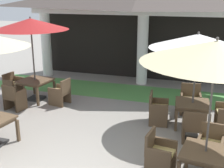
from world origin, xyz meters
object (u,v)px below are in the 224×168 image
at_px(patio_chair_far_back_south, 14,98).
at_px(patio_chair_near_foreground_south, 194,127).
at_px(patio_chair_near_foreground_west, 158,109).
at_px(patio_table_far_back, 35,82).
at_px(patio_umbrella_far_back, 31,25).
at_px(patio_umbrella_near_foreground, 198,42).
at_px(terracotta_urn, 190,107).
at_px(patio_chair_mid_right_west, 159,155).
at_px(patio_chair_far_back_east, 61,93).
at_px(patio_table_mid_right, 205,156).
at_px(patio_table_near_foreground, 192,106).
at_px(patio_chair_near_foreground_north, 190,100).
at_px(patio_umbrella_mid_right, 216,53).
at_px(patio_chair_far_back_west, 13,85).
at_px(patio_chair_mid_right_north, 211,146).

bearing_deg(patio_chair_far_back_south, patio_chair_near_foreground_south, 3.32).
height_order(patio_chair_near_foreground_west, patio_table_far_back, patio_chair_near_foreground_west).
height_order(patio_chair_near_foreground_south, patio_umbrella_far_back, patio_umbrella_far_back).
bearing_deg(patio_umbrella_near_foreground, terracotta_urn, 96.01).
distance_m(patio_chair_near_foreground_south, patio_chair_mid_right_west, 1.76).
xyz_separation_m(patio_chair_far_back_east, patio_chair_far_back_south, (-1.20, -0.89, 0.01)).
bearing_deg(patio_table_mid_right, patio_umbrella_near_foreground, 97.99).
bearing_deg(patio_table_mid_right, patio_chair_mid_right_west, 172.32).
xyz_separation_m(patio_table_near_foreground, patio_chair_far_back_south, (-5.53, -0.46, -0.19)).
xyz_separation_m(patio_chair_near_foreground_north, patio_umbrella_mid_right, (0.48, -3.69, 2.23)).
xyz_separation_m(patio_table_far_back, terracotta_urn, (5.28, 0.37, -0.45)).
bearing_deg(patio_chair_near_foreground_north, patio_chair_near_foreground_west, 45.02).
distance_m(patio_umbrella_far_back, patio_chair_far_back_west, 2.46).
height_order(patio_table_far_back, terracotta_urn, patio_table_far_back).
relative_size(patio_umbrella_mid_right, patio_umbrella_far_back, 1.01).
bearing_deg(patio_chair_near_foreground_north, patio_chair_near_foreground_south, 90.00).
xyz_separation_m(patio_chair_near_foreground_south, patio_table_mid_right, (0.28, -1.78, 0.24)).
bearing_deg(patio_chair_mid_right_north, patio_chair_far_back_west, -12.68).
xyz_separation_m(patio_umbrella_mid_right, patio_chair_mid_right_north, (0.12, 0.89, -2.25)).
bearing_deg(terracotta_urn, patio_chair_far_back_east, -172.98).
distance_m(patio_table_near_foreground, patio_table_far_back, 5.41).
bearing_deg(patio_chair_far_back_south, terracotta_urn, 22.88).
bearing_deg(patio_umbrella_mid_right, terracotta_urn, 97.48).
bearing_deg(patio_chair_far_back_south, patio_umbrella_far_back, 90.00).
distance_m(patio_chair_near_foreground_west, patio_chair_far_back_west, 5.53).
bearing_deg(patio_chair_far_back_east, patio_chair_far_back_south, 134.86).
height_order(patio_umbrella_near_foreground, patio_chair_far_back_west, patio_umbrella_near_foreground).
distance_m(patio_umbrella_near_foreground, patio_chair_mid_right_west, 3.32).
height_order(patio_umbrella_mid_right, terracotta_urn, patio_umbrella_mid_right).
height_order(patio_umbrella_near_foreground, patio_chair_near_foreground_west, patio_umbrella_near_foreground).
bearing_deg(patio_chair_near_foreground_north, patio_table_near_foreground, 90.00).
bearing_deg(patio_chair_mid_right_north, patio_chair_far_back_south, -5.14).
relative_size(patio_chair_mid_right_north, patio_chair_far_back_south, 1.00).
xyz_separation_m(patio_chair_mid_right_north, terracotta_urn, (-0.60, 2.79, -0.21)).
relative_size(patio_table_near_foreground, patio_chair_far_back_south, 1.18).
bearing_deg(patio_chair_near_foreground_south, terracotta_urn, 90.05).
bearing_deg(patio_umbrella_mid_right, patio_table_near_foreground, 97.99).
distance_m(patio_chair_near_foreground_south, patio_chair_near_foreground_west, 1.36).
relative_size(patio_chair_near_foreground_west, patio_chair_far_back_west, 1.11).
xyz_separation_m(patio_chair_near_foreground_west, patio_chair_mid_right_north, (1.46, -1.74, -0.03)).
relative_size(patio_umbrella_mid_right, patio_chair_far_back_east, 3.26).
xyz_separation_m(patio_umbrella_far_back, patio_chair_far_back_east, (1.05, -0.15, -2.22)).
relative_size(patio_chair_mid_right_west, patio_chair_far_back_east, 1.03).
relative_size(patio_table_mid_right, patio_chair_far_back_west, 1.21).
bearing_deg(patio_chair_mid_right_north, patio_chair_near_foreground_south, -57.64).
xyz_separation_m(patio_chair_near_foreground_north, patio_chair_mid_right_north, (0.60, -2.80, -0.03)).
bearing_deg(patio_umbrella_mid_right, patio_umbrella_far_back, 150.11).
relative_size(patio_umbrella_far_back, patio_chair_far_back_west, 3.51).
bearing_deg(patio_chair_far_back_south, patio_table_near_foreground, 13.11).
height_order(patio_umbrella_mid_right, patio_chair_far_back_south, patio_umbrella_mid_right).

